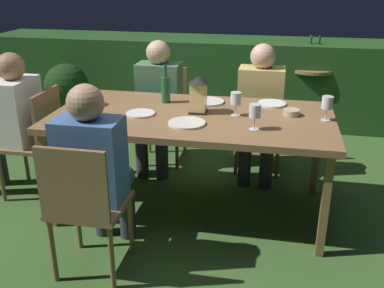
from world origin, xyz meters
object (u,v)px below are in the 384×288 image
Objects in this scene: ice_bucket at (313,58)px; potted_plant_by_hedge at (67,90)px; bowl_olives at (292,112)px; side_table at (310,88)px; chair_side_right_a at (164,110)px; bowl_bread at (93,102)px; plate_c at (208,102)px; green_bottle_on_table at (166,89)px; plate_a at (187,123)px; person_in_mustard at (260,106)px; wine_glass_b at (327,104)px; chair_side_right_b at (260,116)px; plate_b at (272,104)px; dining_table at (192,121)px; chair_side_left_a at (85,204)px; person_in_blue at (96,165)px; wine_glass_a at (236,100)px; wine_glass_c at (255,112)px; person_in_green at (158,100)px; plate_d at (141,114)px; lantern_centerpiece at (198,93)px; person_in_cream at (11,118)px.

potted_plant_by_hedge is at bearing -168.48° from ice_bucket.
bowl_olives reaches higher than side_table.
bowl_bread is at bearing -112.09° from chair_side_right_a.
plate_c is at bearing -116.58° from ice_bucket.
green_bottle_on_table is 0.54m from plate_a.
person_in_mustard reaches higher than wine_glass_b.
chair_side_right_b reaches higher than plate_b.
bowl_bread reaches higher than dining_table.
dining_table is 11.77× the size of wine_glass_b.
chair_side_left_a is 0.25m from person_in_blue.
wine_glass_a and wine_glass_c have the same top height.
green_bottle_on_table reaches higher than dining_table.
wine_glass_a is at bearing -178.40° from wine_glass_b.
chair_side_left_a is at bearing -90.00° from person_in_green.
plate_d is 2.51m from ice_bucket.
person_in_mustard is 6.80× the size of wine_glass_a.
chair_side_right_b is 0.96m from wine_glass_a.
wine_glass_b is at bearing 1.60° from wine_glass_a.
chair_side_right_b is 4.26× the size of plate_d.
plate_c is (-0.38, -0.39, 0.13)m from person_in_mustard.
plate_c is at bearing 77.99° from dining_table.
lantern_centerpiece is at bearing -114.30° from side_table.
wine_glass_a is 0.38m from plate_c.
person_in_blue reaches higher than chair_side_right_a.
wine_glass_a is 0.42m from plate_b.
green_bottle_on_table is (-0.70, -0.64, 0.38)m from chair_side_right_b.
person_in_mustard reaches higher than plate_a.
dining_table is at bearing -41.40° from potted_plant_by_hedge.
bowl_bread is (0.66, 0.08, 0.15)m from person_in_cream.
plate_b is at bearing 80.45° from wine_glass_c.
plate_b is 1.86× the size of bowl_olives.
green_bottle_on_table reaches higher than lantern_centerpiece.
chair_side_right_a is 5.15× the size of wine_glass_b.
chair_side_left_a is 0.87m from plate_d.
bowl_bread is at bearing -178.51° from bowl_olives.
side_table is (0.91, 2.02, -0.44)m from lantern_centerpiece.
person_in_cream is 4.68× the size of plate_c.
plate_d is at bearing -174.46° from wine_glass_b.
wine_glass_a is at bearing -49.06° from plate_c.
person_in_cream is 3.96× the size of green_bottle_on_table.
plate_c is at bearing 163.14° from wine_glass_b.
plate_b is (1.00, 1.25, 0.28)m from chair_side_left_a.
wine_glass_c is at bearing 27.60° from person_in_blue.
chair_side_left_a is 1.07m from bowl_bread.
wine_glass_a is (0.75, 0.93, 0.39)m from chair_side_left_a.
plate_a is at bearing -134.10° from plate_b.
person_in_blue reaches higher than wine_glass_a.
green_bottle_on_table is 0.56m from bowl_bread.
lantern_centerpiece is 1.57× the size of wine_glass_a.
plate_c is at bearing 11.59° from person_in_cream.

